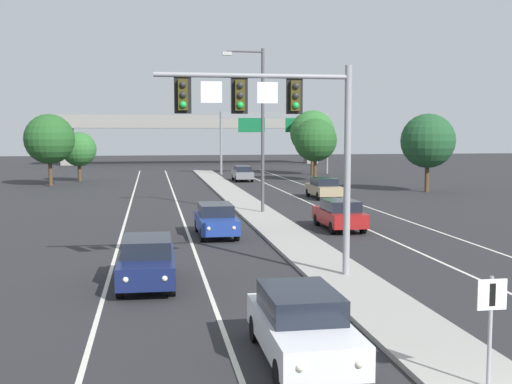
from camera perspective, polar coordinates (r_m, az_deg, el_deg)
The scene contains 21 objects.
median_island at distance 28.19m, azimuth 4.02°, elevation -4.84°, with size 2.40×110.00×0.15m, color #9E9B93.
lane_stripe_oncoming_center at distance 34.40m, azimuth -6.37°, elevation -3.11°, with size 0.14×100.00×0.01m, color silver.
lane_stripe_receding_center at distance 36.12m, azimuth 8.71°, elevation -2.73°, with size 0.14×100.00×0.01m, color silver.
edge_stripe_left at distance 34.39m, azimuth -11.88°, elevation -3.19°, with size 0.14×100.00×0.01m, color silver.
edge_stripe_right at distance 37.27m, azimuth 13.54°, elevation -2.56°, with size 0.14×100.00×0.01m, color silver.
overhead_signal_mast at distance 21.31m, azimuth 2.32°, elevation 6.45°, with size 6.66×0.44×7.20m.
median_sign_post at distance 13.17m, azimuth 20.43°, elevation -10.39°, with size 0.60×0.10×2.20m.
street_lamp_median at distance 38.98m, azimuth 0.29°, elevation 6.47°, with size 2.58×0.28×10.00m.
car_oncoming_white at distance 14.42m, azimuth 4.13°, elevation -11.85°, with size 1.83×4.48×1.58m.
car_oncoming_navy at distance 21.48m, azimuth -9.79°, elevation -6.13°, with size 1.89×4.50×1.58m.
car_oncoming_blue at distance 31.06m, azimuth -3.64°, elevation -2.49°, with size 1.85×4.48×1.58m.
car_receding_red at distance 33.32m, azimuth 7.54°, elevation -1.98°, with size 1.82×4.47×1.58m.
car_receding_tan at distance 48.82m, azimuth 6.10°, elevation 0.39°, with size 1.88×4.49×1.58m.
car_receding_grey at distance 65.55m, azimuth -1.23°, elevation 1.71°, with size 1.87×4.49×1.58m.
highway_sign_gantry at distance 76.11m, azimuth 1.72°, elevation 6.25°, with size 13.28×0.42×7.50m.
overpass_bridge at distance 100.35m, azimuth -5.74°, elevation 5.81°, with size 42.40×6.40×7.65m.
tree_far_right_a at distance 74.89m, azimuth 5.11°, elevation 5.34°, with size 5.27×5.27×7.62m.
tree_far_left_a at distance 67.27m, azimuth -15.68°, elevation 3.73°, with size 3.52×3.52×5.09m.
tree_far_right_c at distance 66.02m, azimuth 5.37°, elevation 4.68°, with size 4.49×4.49×6.50m.
tree_far_right_b at distance 55.42m, azimuth 15.24°, elevation 4.47°, with size 4.59×4.59×6.64m.
tree_far_left_c at distance 62.45m, azimuth -18.14°, elevation 4.56°, with size 4.68×4.68×6.77m.
Camera 1 is at (-6.46, -8.97, 5.11)m, focal length 44.34 mm.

